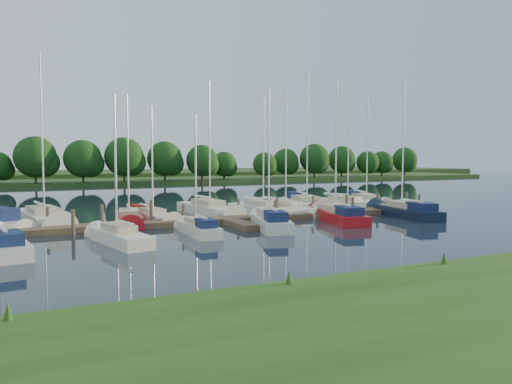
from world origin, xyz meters
name	(u,v)px	position (x,y,z in m)	size (l,w,h in m)	color
ground	(276,238)	(0.00, 0.00, 0.00)	(260.00, 260.00, 0.00)	#171F2F
dock	(228,221)	(0.00, 7.31, 0.20)	(40.00, 6.00, 0.40)	#4C3A2B
mooring_pilings	(222,214)	(0.00, 8.43, 0.60)	(38.24, 2.84, 2.00)	#473D33
far_shore	(92,181)	(0.00, 75.00, 0.30)	(180.00, 30.00, 0.60)	#214219
distant_hill	(77,175)	(0.00, 100.00, 0.70)	(220.00, 40.00, 1.40)	#344C21
treeline	(123,161)	(3.47, 62.23, 4.20)	(147.48, 10.00, 8.31)	#38281C
motorboat	(3,224)	(-14.79, 11.16, 0.37)	(3.62, 5.78, 1.84)	white
sailboat_n_2	(44,219)	(-12.10, 13.79, 0.28)	(3.62, 10.30, 12.86)	white
sailboat_n_3	(129,219)	(-6.45, 10.89, 0.27)	(2.91, 7.73, 9.74)	#B11018
sailboat_n_4	(151,216)	(-4.55, 11.88, 0.31)	(2.67, 7.21, 9.08)	white
sailboat_n_5	(209,211)	(0.87, 13.64, 0.28)	(2.91, 9.20, 11.72)	white
sailboat_n_6	(261,211)	(4.90, 11.60, 0.28)	(3.17, 7.97, 10.20)	white
sailboat_n_7	(284,210)	(6.87, 11.23, 0.28)	(3.87, 8.41, 10.68)	white
sailboat_n_8	(305,205)	(10.71, 13.85, 0.34)	(4.82, 10.46, 13.16)	white
sailboat_n_9	(346,204)	(15.00, 13.37, 0.27)	(3.99, 8.07, 10.30)	white
sailboat_n_10	(365,202)	(18.03, 14.23, 0.33)	(4.33, 9.21, 11.65)	white
sailboat_s_0	(0,245)	(-14.81, 2.49, 0.33)	(2.89, 8.67, 11.02)	white
sailboat_s_1	(119,239)	(-8.86, 2.17, 0.28)	(2.63, 6.78, 8.80)	white
sailboat_s_2	(198,230)	(-3.75, 3.32, 0.33)	(1.58, 5.96, 7.85)	white
sailboat_s_3	(270,223)	(1.67, 3.90, 0.35)	(3.69, 7.74, 10.09)	white
sailboat_s_4	(337,216)	(8.11, 5.06, 0.34)	(4.07, 8.93, 11.36)	#B11018
sailboat_s_5	(405,212)	(14.72, 4.91, 0.34)	(3.68, 9.06, 11.50)	black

